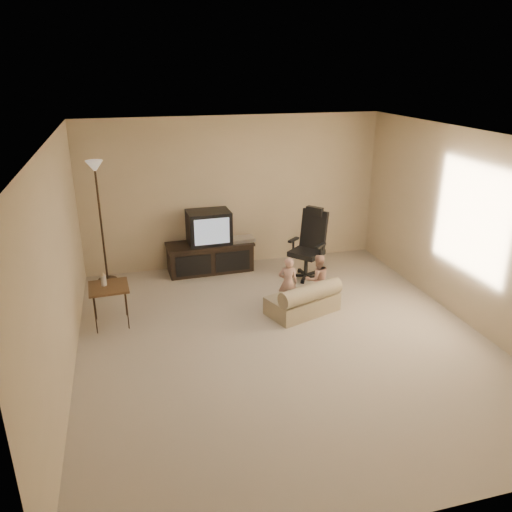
{
  "coord_description": "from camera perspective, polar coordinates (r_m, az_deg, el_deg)",
  "views": [
    {
      "loc": [
        -1.76,
        -5.19,
        3.24
      ],
      "look_at": [
        -0.2,
        0.6,
        0.93
      ],
      "focal_mm": 35.0,
      "sensor_mm": 36.0,
      "label": 1
    }
  ],
  "objects": [
    {
      "name": "room_shell",
      "position": [
        5.74,
        3.52,
        3.56
      ],
      "size": [
        5.5,
        5.5,
        5.5
      ],
      "color": "white",
      "rests_on": "floor"
    },
    {
      "name": "toddler_left",
      "position": [
        7.04,
        3.67,
        -3.03
      ],
      "size": [
        0.31,
        0.26,
        0.75
      ],
      "primitive_type": "imported",
      "rotation": [
        0.0,
        0.0,
        2.89
      ],
      "color": "#D69E86",
      "rests_on": "floor"
    },
    {
      "name": "child_sofa",
      "position": [
        6.95,
        5.57,
        -5.09
      ],
      "size": [
        1.09,
        0.83,
        0.47
      ],
      "rotation": [
        0.0,
        0.0,
        0.34
      ],
      "color": "tan",
      "rests_on": "floor"
    },
    {
      "name": "floor",
      "position": [
        6.37,
        3.21,
        -9.6
      ],
      "size": [
        5.5,
        5.5,
        0.0
      ],
      "primitive_type": "plane",
      "color": "#B7AA91",
      "rests_on": "ground"
    },
    {
      "name": "side_table",
      "position": [
        6.77,
        -16.54,
        -3.45
      ],
      "size": [
        0.52,
        0.52,
        0.75
      ],
      "rotation": [
        0.0,
        0.0,
        0.05
      ],
      "color": "brown",
      "rests_on": "floor"
    },
    {
      "name": "office_chair",
      "position": [
        8.05,
        6.03,
        0.34
      ],
      "size": [
        0.74,
        0.74,
        1.14
      ],
      "rotation": [
        0.0,
        0.0,
        -0.87
      ],
      "color": "black",
      "rests_on": "floor"
    },
    {
      "name": "floor_lamp",
      "position": [
        7.9,
        -17.62,
        6.63
      ],
      "size": [
        0.3,
        0.3,
        1.93
      ],
      "color": "#302215",
      "rests_on": "floor"
    },
    {
      "name": "toddler_right",
      "position": [
        7.2,
        7.04,
        -2.64
      ],
      "size": [
        0.36,
        0.2,
        0.74
      ],
      "primitive_type": "imported",
      "rotation": [
        0.0,
        0.0,
        3.16
      ],
      "color": "#D69E86",
      "rests_on": "floor"
    },
    {
      "name": "tv_stand",
      "position": [
        8.28,
        -5.27,
        1.09
      ],
      "size": [
        1.46,
        0.58,
        1.03
      ],
      "rotation": [
        0.0,
        0.0,
        0.03
      ],
      "color": "black",
      "rests_on": "floor"
    }
  ]
}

